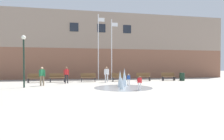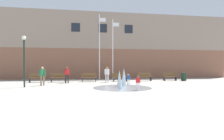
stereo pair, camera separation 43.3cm
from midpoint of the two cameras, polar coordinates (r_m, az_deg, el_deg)
ground_plane at (r=9.17m, az=5.54°, el=-9.02°), size 100.00×100.00×0.00m
library_building at (r=26.24m, az=-4.75°, el=7.29°), size 36.00×6.05×8.86m
splash_fountain at (r=13.87m, az=2.59°, el=-3.36°), size 4.47×4.47×1.51m
park_bench_left_of_flagpoles at (r=19.28m, az=-24.19°, el=-2.35°), size 1.60×0.44×0.91m
park_bench_under_left_flagpole at (r=19.01m, az=-18.01°, el=-2.35°), size 1.60×0.44×0.91m
park_bench_center at (r=18.74m, az=-8.40°, el=-2.36°), size 1.60×0.44×0.91m
park_bench_under_right_flagpole at (r=18.97m, az=1.70°, el=-2.31°), size 1.60×0.44×0.91m
park_bench_near_trashcan at (r=19.97m, az=9.65°, el=-2.15°), size 1.60×0.44×0.91m
park_bench_far_right at (r=21.22m, az=17.36°, el=-1.99°), size 1.60×0.44×0.91m
adult_watching at (r=17.80m, az=-2.51°, el=-1.07°), size 0.50×0.35×1.59m
adult_near_bench at (r=15.81m, az=-22.61°, el=-1.43°), size 0.50×0.39×1.59m
child_with_pink_shirt at (r=15.22m, az=4.62°, el=-2.78°), size 0.31×0.19×0.99m
adult_in_red at (r=17.41m, az=-15.36°, el=-1.16°), size 0.50×0.36×1.59m
child_in_fountain at (r=12.03m, az=7.99°, el=-3.83°), size 0.31×0.23×0.99m
flagpole_left at (r=21.12m, az=-5.01°, el=8.07°), size 0.80×0.10×7.85m
flagpole_right at (r=21.29m, az=-0.62°, el=7.30°), size 0.80×0.10×7.33m
lamp_post_left_lane at (r=15.13m, az=-27.60°, el=4.76°), size 0.32×0.32×4.01m
trash_can at (r=21.49m, az=21.38°, el=-2.06°), size 0.56×0.56×0.90m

